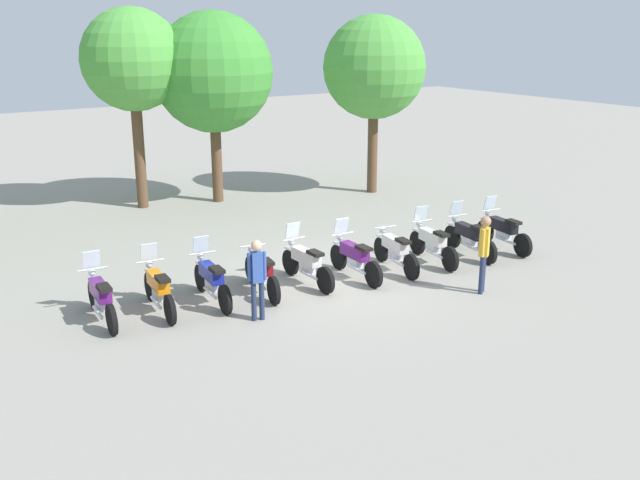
{
  "coord_description": "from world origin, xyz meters",
  "views": [
    {
      "loc": [
        -9.28,
        -13.51,
        5.97
      ],
      "look_at": [
        0.0,
        0.5,
        0.9
      ],
      "focal_mm": 40.53,
      "sensor_mm": 36.0,
      "label": 1
    }
  ],
  "objects_px": {
    "motorcycle_3": "(261,272)",
    "motorcycle_4": "(306,263)",
    "motorcycle_7": "(432,243)",
    "motorcycle_9": "(503,231)",
    "motorcycle_6": "(395,251)",
    "person_1": "(257,274)",
    "motorcycle_1": "(158,288)",
    "person_0": "(484,248)",
    "motorcycle_5": "(354,257)",
    "motorcycle_8": "(469,237)",
    "tree_1": "(133,61)",
    "motorcycle_2": "(211,279)",
    "tree_2": "(213,73)",
    "tree_3": "(374,68)",
    "motorcycle_0": "(101,297)"
  },
  "relations": [
    {
      "from": "motorcycle_0",
      "to": "motorcycle_8",
      "type": "distance_m",
      "value": 9.58
    },
    {
      "from": "motorcycle_7",
      "to": "person_1",
      "type": "relative_size",
      "value": 1.25
    },
    {
      "from": "motorcycle_5",
      "to": "person_1",
      "type": "xyz_separation_m",
      "value": [
        -3.23,
        -1.01,
        0.51
      ]
    },
    {
      "from": "motorcycle_7",
      "to": "tree_1",
      "type": "bearing_deg",
      "value": 32.59
    },
    {
      "from": "person_0",
      "to": "motorcycle_9",
      "type": "bearing_deg",
      "value": 92.8
    },
    {
      "from": "motorcycle_6",
      "to": "motorcycle_8",
      "type": "relative_size",
      "value": 1.0
    },
    {
      "from": "motorcycle_3",
      "to": "motorcycle_1",
      "type": "bearing_deg",
      "value": 93.96
    },
    {
      "from": "motorcycle_5",
      "to": "motorcycle_9",
      "type": "relative_size",
      "value": 1.0
    },
    {
      "from": "tree_2",
      "to": "motorcycle_9",
      "type": "bearing_deg",
      "value": -66.45
    },
    {
      "from": "motorcycle_2",
      "to": "tree_2",
      "type": "relative_size",
      "value": 0.34
    },
    {
      "from": "motorcycle_4",
      "to": "tree_2",
      "type": "relative_size",
      "value": 0.34
    },
    {
      "from": "motorcycle_4",
      "to": "motorcycle_8",
      "type": "relative_size",
      "value": 1.0
    },
    {
      "from": "motorcycle_6",
      "to": "tree_1",
      "type": "xyz_separation_m",
      "value": [
        -2.99,
        9.7,
        4.3
      ]
    },
    {
      "from": "motorcycle_4",
      "to": "motorcycle_8",
      "type": "distance_m",
      "value": 4.8
    },
    {
      "from": "motorcycle_2",
      "to": "motorcycle_8",
      "type": "bearing_deg",
      "value": -90.63
    },
    {
      "from": "motorcycle_7",
      "to": "motorcycle_9",
      "type": "distance_m",
      "value": 2.39
    },
    {
      "from": "motorcycle_5",
      "to": "motorcycle_6",
      "type": "height_order",
      "value": "motorcycle_5"
    },
    {
      "from": "motorcycle_5",
      "to": "motorcycle_6",
      "type": "relative_size",
      "value": 1.01
    },
    {
      "from": "motorcycle_3",
      "to": "motorcycle_7",
      "type": "height_order",
      "value": "motorcycle_7"
    },
    {
      "from": "motorcycle_6",
      "to": "motorcycle_7",
      "type": "relative_size",
      "value": 1.0
    },
    {
      "from": "motorcycle_9",
      "to": "tree_2",
      "type": "distance_m",
      "value": 10.9
    },
    {
      "from": "motorcycle_2",
      "to": "motorcycle_5",
      "type": "bearing_deg",
      "value": -92.4
    },
    {
      "from": "tree_2",
      "to": "person_0",
      "type": "bearing_deg",
      "value": -84.31
    },
    {
      "from": "motorcycle_7",
      "to": "tree_1",
      "type": "distance_m",
      "value": 11.45
    },
    {
      "from": "motorcycle_6",
      "to": "person_1",
      "type": "bearing_deg",
      "value": 112.01
    },
    {
      "from": "tree_1",
      "to": "motorcycle_3",
      "type": "bearing_deg",
      "value": -93.59
    },
    {
      "from": "motorcycle_0",
      "to": "tree_2",
      "type": "relative_size",
      "value": 0.34
    },
    {
      "from": "motorcycle_4",
      "to": "tree_2",
      "type": "xyz_separation_m",
      "value": [
        1.89,
        8.69,
        3.86
      ]
    },
    {
      "from": "motorcycle_5",
      "to": "tree_1",
      "type": "distance_m",
      "value": 10.67
    },
    {
      "from": "motorcycle_1",
      "to": "person_1",
      "type": "bearing_deg",
      "value": -130.54
    },
    {
      "from": "motorcycle_8",
      "to": "person_1",
      "type": "bearing_deg",
      "value": 104.1
    },
    {
      "from": "motorcycle_3",
      "to": "motorcycle_4",
      "type": "relative_size",
      "value": 0.99
    },
    {
      "from": "motorcycle_4",
      "to": "tree_2",
      "type": "height_order",
      "value": "tree_2"
    },
    {
      "from": "motorcycle_4",
      "to": "motorcycle_6",
      "type": "bearing_deg",
      "value": -99.36
    },
    {
      "from": "person_0",
      "to": "tree_2",
      "type": "distance_m",
      "value": 11.96
    },
    {
      "from": "motorcycle_1",
      "to": "motorcycle_4",
      "type": "distance_m",
      "value": 3.58
    },
    {
      "from": "motorcycle_9",
      "to": "tree_3",
      "type": "height_order",
      "value": "tree_3"
    },
    {
      "from": "tree_1",
      "to": "tree_2",
      "type": "xyz_separation_m",
      "value": [
        2.5,
        -0.61,
        -0.43
      ]
    },
    {
      "from": "motorcycle_0",
      "to": "motorcycle_3",
      "type": "height_order",
      "value": "motorcycle_0"
    },
    {
      "from": "motorcycle_0",
      "to": "tree_3",
      "type": "relative_size",
      "value": 0.35
    },
    {
      "from": "motorcycle_6",
      "to": "person_0",
      "type": "xyz_separation_m",
      "value": [
        0.64,
        -2.35,
        0.58
      ]
    },
    {
      "from": "motorcycle_1",
      "to": "motorcycle_7",
      "type": "relative_size",
      "value": 1.01
    },
    {
      "from": "motorcycle_3",
      "to": "motorcycle_6",
      "type": "xyz_separation_m",
      "value": [
        3.57,
        -0.46,
        0.0
      ]
    },
    {
      "from": "motorcycle_1",
      "to": "motorcycle_6",
      "type": "xyz_separation_m",
      "value": [
        5.96,
        -0.69,
        -0.01
      ]
    },
    {
      "from": "person_0",
      "to": "motorcycle_3",
      "type": "bearing_deg",
      "value": -156.51
    },
    {
      "from": "motorcycle_4",
      "to": "tree_1",
      "type": "xyz_separation_m",
      "value": [
        -0.61,
        9.3,
        4.29
      ]
    },
    {
      "from": "person_1",
      "to": "motorcycle_5",
      "type": "bearing_deg",
      "value": 122.25
    },
    {
      "from": "motorcycle_4",
      "to": "motorcycle_6",
      "type": "distance_m",
      "value": 2.42
    },
    {
      "from": "motorcycle_4",
      "to": "tree_3",
      "type": "relative_size",
      "value": 0.35
    },
    {
      "from": "motorcycle_6",
      "to": "tree_3",
      "type": "xyz_separation_m",
      "value": [
        4.84,
        7.27,
        3.94
      ]
    }
  ]
}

